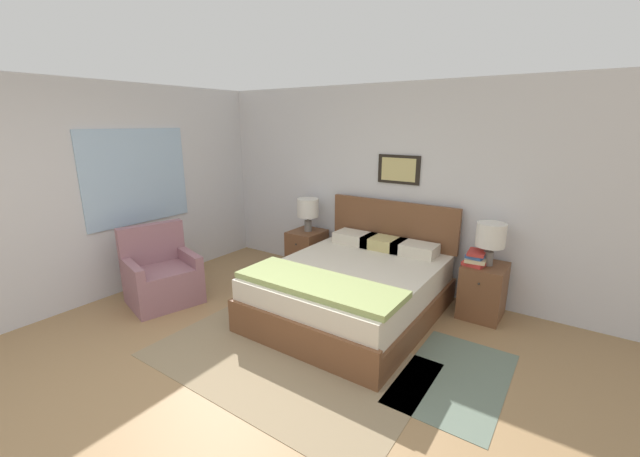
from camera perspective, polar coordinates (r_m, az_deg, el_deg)
The scene contains 15 objects.
ground_plane at distance 3.52m, azimuth -16.31°, elevation -22.62°, with size 16.00×16.00×0.00m, color #99754C.
wall_back at distance 5.28m, azimuth 8.79°, elevation 6.06°, with size 7.44×0.09×2.60m.
wall_left at distance 5.81m, azimuth -22.11°, elevation 6.00°, with size 0.08×5.40×2.60m.
area_rug_main at distance 3.83m, azimuth -5.22°, elevation -18.46°, with size 2.49×1.52×0.01m.
area_rug_bedside at distance 3.79m, azimuth 19.02°, elevation -19.75°, with size 0.82×1.32×0.01m.
bed at distance 4.49m, azimuth 4.82°, elevation -8.55°, with size 1.72×2.11×1.15m.
armchair at distance 5.14m, azimuth -22.03°, elevation -6.60°, with size 0.85×0.91×0.93m.
nightstand_near_window at distance 5.74m, azimuth -1.91°, elevation -3.30°, with size 0.44×0.52×0.61m.
nightstand_by_door at distance 4.80m, azimuth 22.60°, elevation -8.31°, with size 0.44×0.52×0.61m.
table_lamp_near_window at distance 5.56m, azimuth -1.77°, elevation 2.87°, with size 0.30×0.30×0.47m.
table_lamp_by_door at distance 4.60m, azimuth 23.59°, elevation -1.05°, with size 0.30×0.30×0.47m.
book_thick_bottom at distance 4.66m, azimuth 21.69°, elevation -4.62°, with size 0.26×0.30×0.04m.
book_hardcover_middle at distance 4.65m, azimuth 21.74°, elevation -4.14°, with size 0.24×0.30×0.04m.
book_novel_upper at distance 4.63m, azimuth 21.78°, elevation -3.68°, with size 0.20×0.24×0.04m.
book_slim_near_top at distance 4.62m, azimuth 21.83°, elevation -3.26°, with size 0.20×0.28×0.03m.
Camera 1 is at (2.26, -1.67, 2.13)m, focal length 22.00 mm.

